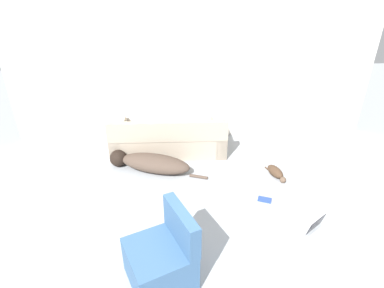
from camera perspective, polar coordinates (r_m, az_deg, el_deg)
name	(u,v)px	position (r m, az deg, el deg)	size (l,w,h in m)	color
wall_back	(196,75)	(5.92, 0.74, 13.05)	(7.07, 0.06, 2.60)	silver
couch	(169,139)	(5.67, -4.41, 0.94)	(2.13, 1.00, 0.75)	tan
dog	(150,163)	(5.13, -8.02, -3.55)	(1.70, 0.84, 0.31)	#4C3D33
cat	(276,172)	(5.15, 15.68, -5.20)	(0.27, 0.53, 0.17)	#473323
laptop_open	(319,229)	(4.25, 22.98, -14.65)	(0.45, 0.42, 0.23)	#B7B7BC
book_blue	(265,200)	(4.61, 13.67, -10.25)	(0.22, 0.18, 0.02)	#28428E
side_chair	(163,259)	(3.34, -5.64, -20.92)	(0.82, 0.83, 0.84)	#385B84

